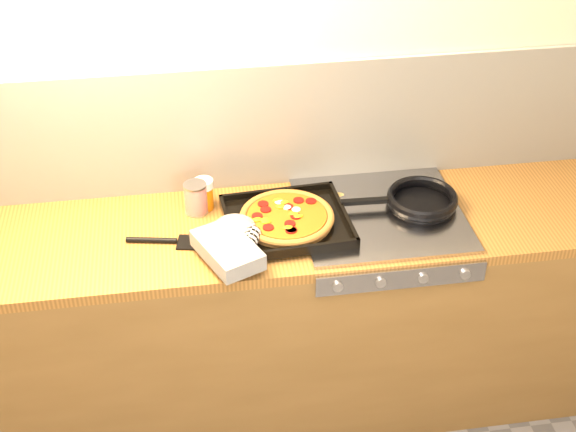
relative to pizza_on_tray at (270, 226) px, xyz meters
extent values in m
plane|color=beige|center=(-0.03, 0.36, 0.30)|extent=(3.20, 0.00, 3.20)
cube|color=silver|center=(-0.03, 0.35, 0.20)|extent=(3.20, 0.02, 0.50)
cube|color=brown|center=(-0.03, 0.06, -0.52)|extent=(3.20, 0.60, 0.86)
cube|color=#9A662F|center=(-0.03, 0.06, -0.07)|extent=(3.20, 0.60, 0.04)
cube|color=#9A9A9F|center=(0.42, -0.24, -0.10)|extent=(0.60, 0.03, 0.08)
cylinder|color=#A5A5AA|center=(0.20, -0.25, -0.10)|extent=(0.04, 0.02, 0.04)
cylinder|color=#A5A5AA|center=(0.35, -0.25, -0.10)|extent=(0.04, 0.02, 0.04)
cylinder|color=#A5A5AA|center=(0.50, -0.25, -0.10)|extent=(0.04, 0.02, 0.04)
cylinder|color=#A5A5AA|center=(0.65, -0.25, -0.10)|extent=(0.04, 0.02, 0.04)
cube|color=#9A9A9F|center=(0.42, 0.06, -0.04)|extent=(0.60, 0.56, 0.02)
cube|color=black|center=(0.07, 0.04, -0.02)|extent=(0.46, 0.41, 0.01)
cube|color=black|center=(0.05, 0.22, -0.01)|extent=(0.44, 0.04, 0.02)
cube|color=black|center=(0.08, -0.14, -0.01)|extent=(0.44, 0.04, 0.02)
cube|color=black|center=(0.28, 0.05, -0.01)|extent=(0.04, 0.38, 0.02)
cube|color=black|center=(-0.15, 0.03, -0.01)|extent=(0.04, 0.38, 0.02)
cylinder|color=#AB6C31|center=(0.07, 0.04, -0.01)|extent=(0.35, 0.35, 0.02)
torus|color=#AB6C31|center=(0.07, 0.04, 0.00)|extent=(0.37, 0.37, 0.03)
cylinder|color=#BD5F17|center=(0.07, 0.04, 0.01)|extent=(0.31, 0.31, 0.01)
cylinder|color=maroon|center=(0.10, 0.03, 0.01)|extent=(0.04, 0.04, 0.01)
cylinder|color=maroon|center=(-0.01, 0.12, 0.01)|extent=(0.04, 0.04, 0.01)
cylinder|color=maroon|center=(0.07, -0.06, 0.01)|extent=(0.04, 0.04, 0.01)
cylinder|color=maroon|center=(-0.04, 0.05, 0.01)|extent=(0.04, 0.04, 0.01)
cylinder|color=maroon|center=(0.12, 0.12, 0.01)|extent=(0.04, 0.04, 0.01)
cylinder|color=maroon|center=(0.08, 0.09, 0.01)|extent=(0.04, 0.04, 0.01)
cylinder|color=maroon|center=(-0.01, -0.03, 0.01)|extent=(0.04, 0.04, 0.01)
cylinder|color=maroon|center=(0.17, 0.11, 0.01)|extent=(0.04, 0.04, 0.01)
cylinder|color=maroon|center=(0.07, -0.05, 0.01)|extent=(0.04, 0.04, 0.01)
cylinder|color=maroon|center=(0.07, -0.02, 0.01)|extent=(0.04, 0.04, 0.01)
cylinder|color=maroon|center=(-0.01, 0.08, 0.01)|extent=(0.04, 0.04, 0.01)
ellipsoid|color=gold|center=(-0.02, 0.02, 0.01)|extent=(0.04, 0.02, 0.01)
ellipsoid|color=gold|center=(-0.04, 0.02, 0.01)|extent=(0.04, 0.02, 0.01)
ellipsoid|color=gold|center=(0.05, 0.09, 0.01)|extent=(0.04, 0.02, 0.01)
ellipsoid|color=gold|center=(0.05, 0.13, 0.01)|extent=(0.04, 0.02, 0.01)
ellipsoid|color=gold|center=(0.06, -0.04, 0.01)|extent=(0.04, 0.02, 0.01)
ellipsoid|color=gold|center=(0.10, 0.02, 0.01)|extent=(0.04, 0.02, 0.01)
ellipsoid|color=gold|center=(0.09, 0.04, 0.01)|extent=(0.04, 0.02, 0.01)
ellipsoid|color=gold|center=(-0.01, 0.01, 0.01)|extent=(0.04, 0.02, 0.01)
ellipsoid|color=gold|center=(0.07, 0.12, 0.01)|extent=(0.04, 0.02, 0.01)
ellipsoid|color=silver|center=(0.05, 0.13, 0.01)|extent=(0.03, 0.03, 0.01)
ellipsoid|color=silver|center=(0.07, 0.08, 0.01)|extent=(0.03, 0.03, 0.01)
ellipsoid|color=silver|center=(0.10, 0.07, 0.01)|extent=(0.03, 0.03, 0.01)
cube|color=black|center=(-0.16, -0.13, 0.01)|extent=(0.25, 0.30, 0.06)
ellipsoid|color=black|center=(-0.13, -0.01, 0.01)|extent=(0.16, 0.16, 0.06)
cylinder|color=black|center=(-0.08, -0.10, 0.01)|extent=(0.09, 0.12, 0.06)
cylinder|color=black|center=(0.58, 0.09, -0.03)|extent=(0.25, 0.25, 0.01)
torus|color=black|center=(0.58, 0.09, 0.00)|extent=(0.28, 0.28, 0.03)
cube|color=black|center=(0.37, 0.10, 0.00)|extent=(0.19, 0.03, 0.02)
cylinder|color=maroon|center=(-0.25, 0.19, 0.02)|extent=(0.09, 0.09, 0.11)
cylinder|color=#B2B2B7|center=(-0.25, 0.19, 0.07)|extent=(0.10, 0.10, 0.01)
cylinder|color=#B2B2B7|center=(-0.25, 0.19, -0.04)|extent=(0.10, 0.10, 0.01)
cylinder|color=orange|center=(-0.22, 0.22, 0.00)|extent=(0.08, 0.08, 0.09)
cylinder|color=silver|center=(-0.22, 0.22, 0.06)|extent=(0.09, 0.09, 0.03)
cylinder|color=tan|center=(0.15, 0.22, -0.04)|extent=(0.26, 0.04, 0.02)
ellipsoid|color=tan|center=(0.29, 0.21, -0.04)|extent=(0.06, 0.05, 0.02)
cube|color=black|center=(-0.28, 0.00, -0.04)|extent=(0.11, 0.10, 0.01)
cylinder|color=black|center=(-0.42, 0.03, -0.04)|extent=(0.18, 0.05, 0.02)
camera|label=1|loc=(-0.28, -2.29, 1.66)|focal=50.00mm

